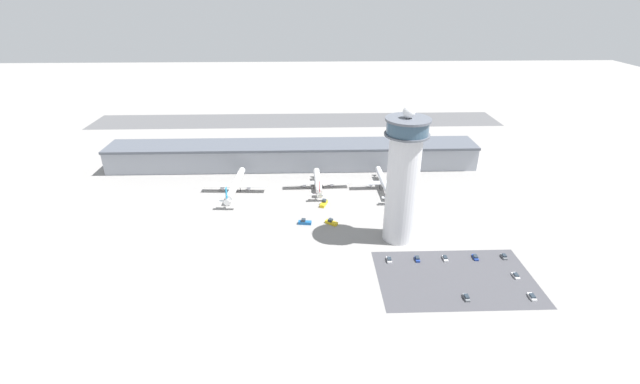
{
  "coord_description": "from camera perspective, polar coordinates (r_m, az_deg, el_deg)",
  "views": [
    {
      "loc": [
        9.5,
        -192.48,
        108.54
      ],
      "look_at": [
        15.76,
        8.38,
        10.95
      ],
      "focal_mm": 24.0,
      "sensor_mm": 36.0,
      "label": 1
    }
  ],
  "objects": [
    {
      "name": "airplane_gate_bravo",
      "position": [
        251.46,
        -0.28,
        1.29
      ],
      "size": [
        38.45,
        35.1,
        11.86
      ],
      "color": "white",
      "rests_on": "ground"
    },
    {
      "name": "runway_strip",
      "position": [
        385.6,
        -3.17,
        9.51
      ],
      "size": [
        355.95,
        44.0,
        0.01
      ],
      "primitive_type": "cube",
      "color": "#515154",
      "rests_on": "ground"
    },
    {
      "name": "car_silver_sedan",
      "position": [
        197.27,
        16.34,
        -8.49
      ],
      "size": [
        1.83,
        4.5,
        1.46
      ],
      "color": "black",
      "rests_on": "ground"
    },
    {
      "name": "control_tower",
      "position": [
        193.51,
        11.01,
        1.91
      ],
      "size": [
        19.38,
        19.38,
        63.67
      ],
      "color": "silver",
      "rests_on": "ground"
    },
    {
      "name": "car_white_wagon",
      "position": [
        177.78,
        18.92,
        -13.15
      ],
      "size": [
        1.79,
        4.38,
        1.59
      ],
      "color": "black",
      "rests_on": "ground"
    },
    {
      "name": "airplane_gate_charlie",
      "position": [
        253.27,
        8.52,
        1.25
      ],
      "size": [
        36.61,
        41.94,
        11.57
      ],
      "color": "silver",
      "rests_on": "ground"
    },
    {
      "name": "ground_plane",
      "position": [
        221.18,
        -4.02,
        -3.56
      ],
      "size": [
        1000.0,
        1000.0,
        0.0
      ],
      "primitive_type": "plane",
      "color": "gray"
    },
    {
      "name": "car_blue_compact",
      "position": [
        187.7,
        26.42,
        -12.41
      ],
      "size": [
        1.87,
        4.6,
        1.44
      ],
      "color": "black",
      "rests_on": "ground"
    },
    {
      "name": "car_yellow_taxi",
      "position": [
        190.92,
        9.2,
        -8.91
      ],
      "size": [
        1.95,
        4.53,
        1.58
      ],
      "color": "black",
      "rests_on": "ground"
    },
    {
      "name": "service_truck_fuel",
      "position": [
        215.72,
        1.51,
        -4.05
      ],
      "size": [
        6.62,
        5.98,
        2.5
      ],
      "color": "black",
      "rests_on": "ground"
    },
    {
      "name": "terminal_building",
      "position": [
        281.2,
        -3.62,
        4.92
      ],
      "size": [
        237.3,
        25.0,
        16.05
      ],
      "color": "#9399A3",
      "rests_on": "ground"
    },
    {
      "name": "airplane_gate_alpha",
      "position": [
        251.21,
        -11.25,
        0.9
      ],
      "size": [
        36.76,
        44.35,
        12.93
      ],
      "color": "white",
      "rests_on": "ground"
    },
    {
      "name": "service_truck_catering",
      "position": [
        226.58,
        10.4,
        -2.94
      ],
      "size": [
        4.67,
        7.9,
        2.51
      ],
      "color": "black",
      "rests_on": "ground"
    },
    {
      "name": "car_grey_coupe",
      "position": [
        202.14,
        20.0,
        -8.17
      ],
      "size": [
        1.94,
        4.56,
        1.45
      ],
      "color": "black",
      "rests_on": "ground"
    },
    {
      "name": "parking_lot_surface",
      "position": [
        187.59,
        17.6,
        -10.87
      ],
      "size": [
        64.0,
        40.0,
        0.01
      ],
      "primitive_type": "cube",
      "color": "#424247",
      "rests_on": "ground"
    },
    {
      "name": "service_truck_baggage",
      "position": [
        215.55,
        -2.07,
        -4.05
      ],
      "size": [
        6.83,
        3.07,
        2.81
      ],
      "color": "black",
      "rests_on": "ground"
    },
    {
      "name": "car_black_suv",
      "position": [
        196.75,
        24.64,
        -10.11
      ],
      "size": [
        2.01,
        4.44,
        1.46
      ],
      "color": "black",
      "rests_on": "ground"
    },
    {
      "name": "car_red_hatchback",
      "position": [
        207.14,
        23.32,
        -7.9
      ],
      "size": [
        1.74,
        4.03,
        1.6
      ],
      "color": "black",
      "rests_on": "ground"
    },
    {
      "name": "car_maroon_suv",
      "position": [
        193.84,
        12.84,
        -8.69
      ],
      "size": [
        1.86,
        4.23,
        1.55
      ],
      "color": "black",
      "rests_on": "ground"
    },
    {
      "name": "service_truck_water",
      "position": [
        233.43,
        0.51,
        -1.52
      ],
      "size": [
        4.73,
        7.6,
        3.05
      ],
      "color": "black",
      "rests_on": "ground"
    }
  ]
}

